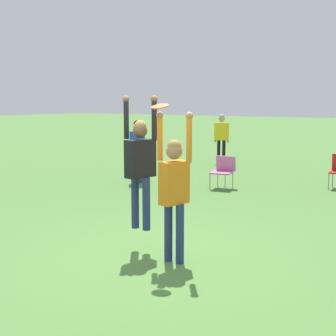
{
  "coord_description": "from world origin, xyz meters",
  "views": [
    {
      "loc": [
        3.97,
        -5.59,
        2.31
      ],
      "look_at": [
        0.07,
        0.25,
        1.3
      ],
      "focal_mm": 50.0,
      "sensor_mm": 36.0,
      "label": 1
    }
  ],
  "objects_px": {
    "person_defending": "(174,183)",
    "camping_chair_2": "(223,169)",
    "person_jumping": "(140,160)",
    "frisbee": "(160,106)",
    "person_spectator_far": "(222,134)",
    "person_spectator_near": "(137,145)"
  },
  "relations": [
    {
      "from": "camping_chair_2",
      "to": "person_spectator_far",
      "type": "height_order",
      "value": "person_spectator_far"
    },
    {
      "from": "person_jumping",
      "to": "person_defending",
      "type": "height_order",
      "value": "person_jumping"
    },
    {
      "from": "person_defending",
      "to": "person_spectator_far",
      "type": "bearing_deg",
      "value": -144.04
    },
    {
      "from": "camping_chair_2",
      "to": "person_jumping",
      "type": "bearing_deg",
      "value": 92.16
    },
    {
      "from": "frisbee",
      "to": "person_spectator_far",
      "type": "relative_size",
      "value": 0.13
    },
    {
      "from": "camping_chair_2",
      "to": "person_spectator_near",
      "type": "relative_size",
      "value": 0.48
    },
    {
      "from": "camping_chair_2",
      "to": "person_spectator_far",
      "type": "xyz_separation_m",
      "value": [
        -2.26,
        4.26,
        0.61
      ]
    },
    {
      "from": "person_jumping",
      "to": "frisbee",
      "type": "distance_m",
      "value": 1.01
    },
    {
      "from": "frisbee",
      "to": "person_spectator_near",
      "type": "bearing_deg",
      "value": 130.27
    },
    {
      "from": "person_defending",
      "to": "person_spectator_near",
      "type": "relative_size",
      "value": 1.22
    },
    {
      "from": "person_spectator_near",
      "to": "person_spectator_far",
      "type": "xyz_separation_m",
      "value": [
        0.16,
        4.85,
        0.05
      ]
    },
    {
      "from": "person_jumping",
      "to": "camping_chair_2",
      "type": "height_order",
      "value": "person_jumping"
    },
    {
      "from": "camping_chair_2",
      "to": "person_spectator_near",
      "type": "height_order",
      "value": "person_spectator_near"
    },
    {
      "from": "person_defending",
      "to": "camping_chair_2",
      "type": "distance_m",
      "value": 5.96
    },
    {
      "from": "frisbee",
      "to": "camping_chair_2",
      "type": "height_order",
      "value": "frisbee"
    },
    {
      "from": "person_spectator_far",
      "to": "frisbee",
      "type": "bearing_deg",
      "value": -89.44
    },
    {
      "from": "person_jumping",
      "to": "frisbee",
      "type": "relative_size",
      "value": 8.29
    },
    {
      "from": "person_defending",
      "to": "frisbee",
      "type": "bearing_deg",
      "value": -45.65
    },
    {
      "from": "person_defending",
      "to": "person_spectator_near",
      "type": "bearing_deg",
      "value": -125.79
    },
    {
      "from": "person_jumping",
      "to": "camping_chair_2",
      "type": "bearing_deg",
      "value": 26.15
    },
    {
      "from": "person_jumping",
      "to": "person_defending",
      "type": "distance_m",
      "value": 0.78
    },
    {
      "from": "person_defending",
      "to": "person_spectator_far",
      "type": "height_order",
      "value": "person_defending"
    }
  ]
}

